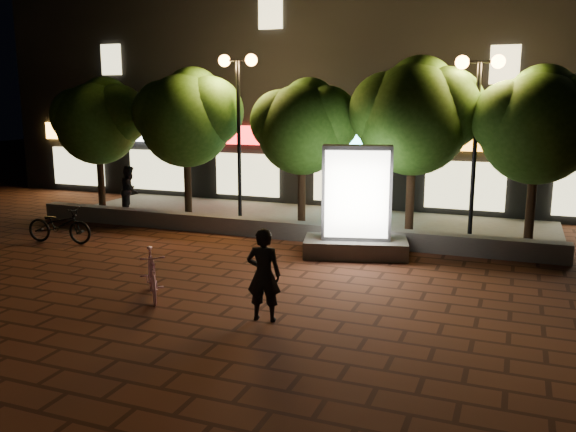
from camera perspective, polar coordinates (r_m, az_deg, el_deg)
The scene contains 16 objects.
ground at distance 13.74m, azimuth -8.47°, elevation -5.54°, with size 80.00×80.00×0.00m, color #502719.
retaining_wall at distance 17.14m, azimuth -1.87°, elevation -1.20°, with size 16.00×0.45×0.50m, color slate.
sidewalk at distance 19.46m, azimuth 1.03°, elevation -0.34°, with size 16.00×5.00×0.08m, color slate.
building_block at distance 25.28m, azimuth 6.32°, elevation 13.54°, with size 28.00×8.12×11.30m.
tree_far_left at distance 21.64m, azimuth -17.70°, elevation 8.98°, with size 3.36×2.80×4.63m.
tree_left at distance 19.63m, azimuth -9.62°, elevation 9.62°, with size 3.60×3.00×4.89m.
tree_mid at distance 17.92m, azimuth 1.58°, elevation 8.91°, with size 3.24×2.70×4.50m.
tree_right at distance 17.08m, azimuth 12.23°, elevation 9.73°, with size 3.72×3.10×5.07m.
tree_far_right at distance 16.87m, azimuth 23.09°, elevation 8.41°, with size 3.48×2.90×4.76m.
street_lamp_left at distance 18.46m, azimuth -4.82°, elevation 11.46°, with size 1.26×0.36×5.18m.
street_lamp_right at distance 16.62m, azimuth 17.82°, elevation 10.55°, with size 1.26×0.36×4.98m.
ad_kiosk at distance 15.03m, azimuth 6.60°, elevation 0.41°, with size 2.84×1.91×2.81m.
scooter_pink at distance 12.16m, azimuth -12.99°, elevation -5.48°, with size 0.47×1.65×0.99m, color pink.
rider at distance 10.59m, azimuth -2.36°, elevation -5.68°, with size 0.62×0.41×1.70m, color black.
scooter_parked at distance 17.57m, azimuth -21.18°, elevation -0.80°, with size 0.67×1.93×1.01m, color black.
pedestrian at distance 20.72m, azimuth -14.99°, elevation 2.43°, with size 0.81×0.63×1.66m, color black.
Camera 1 is at (6.61, -11.39, 3.92)m, focal length 36.89 mm.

